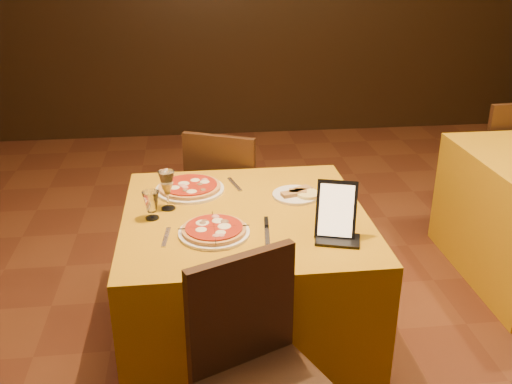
{
  "coord_description": "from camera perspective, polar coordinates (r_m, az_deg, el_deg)",
  "views": [
    {
      "loc": [
        -0.67,
        -2.37,
        1.88
      ],
      "look_at": [
        -0.4,
        -0.06,
        0.86
      ],
      "focal_mm": 40.0,
      "sensor_mm": 36.0,
      "label": 1
    }
  ],
  "objects": [
    {
      "name": "pizza_near",
      "position": [
        2.41,
        -4.21,
        -3.91
      ],
      "size": [
        0.3,
        0.3,
        0.03
      ],
      "rotation": [
        0.0,
        0.0,
        0.21
      ],
      "color": "white",
      "rests_on": "main_table"
    },
    {
      "name": "cutlet_dish",
      "position": [
        2.77,
        3.99,
        -0.19
      ],
      "size": [
        0.23,
        0.23,
        0.03
      ],
      "rotation": [
        0.0,
        0.0,
        -0.17
      ],
      "color": "white",
      "rests_on": "main_table"
    },
    {
      "name": "wine_glass",
      "position": [
        2.63,
        -8.87,
        0.2
      ],
      "size": [
        0.1,
        0.1,
        0.19
      ],
      "primitive_type": null,
      "rotation": [
        0.0,
        0.0,
        -0.3
      ],
      "color": "tan",
      "rests_on": "main_table"
    },
    {
      "name": "tablet",
      "position": [
        2.37,
        8.02,
        -1.75
      ],
      "size": [
        0.19,
        0.14,
        0.23
      ],
      "primitive_type": "cube",
      "rotation": [
        -0.35,
        0.0,
        -0.3
      ],
      "color": "black",
      "rests_on": "main_table"
    },
    {
      "name": "water_glass",
      "position": [
        2.56,
        -10.42,
        -1.32
      ],
      "size": [
        0.07,
        0.07,
        0.13
      ],
      "primitive_type": null,
      "rotation": [
        0.0,
        0.0,
        -0.09
      ],
      "color": "silver",
      "rests_on": "main_table"
    },
    {
      "name": "chair_main_far",
      "position": [
        3.47,
        -2.49,
        -0.56
      ],
      "size": [
        0.61,
        0.61,
        0.91
      ],
      "primitive_type": null,
      "rotation": [
        0.0,
        0.0,
        2.72
      ],
      "color": "black",
      "rests_on": "floor"
    },
    {
      "name": "fork_near",
      "position": [
        2.41,
        -8.97,
        -4.48
      ],
      "size": [
        0.04,
        0.17,
        0.01
      ],
      "primitive_type": "cube",
      "rotation": [
        0.0,
        0.0,
        1.46
      ],
      "color": "#A7A9AE",
      "rests_on": "main_table"
    },
    {
      "name": "fork_far",
      "position": [
        2.9,
        -2.16,
        0.76
      ],
      "size": [
        0.07,
        0.18,
        0.01
      ],
      "primitive_type": "cube",
      "rotation": [
        0.0,
        0.0,
        1.82
      ],
      "color": "silver",
      "rests_on": "main_table"
    },
    {
      "name": "pizza_far",
      "position": [
        2.84,
        -6.64,
        0.39
      ],
      "size": [
        0.34,
        0.34,
        0.03
      ],
      "rotation": [
        0.0,
        0.0,
        -0.11
      ],
      "color": "white",
      "rests_on": "main_table"
    },
    {
      "name": "knife",
      "position": [
        2.42,
        1.1,
        -4.03
      ],
      "size": [
        0.05,
        0.24,
        0.01
      ],
      "primitive_type": "cube",
      "rotation": [
        0.0,
        0.0,
        1.46
      ],
      "color": "silver",
      "rests_on": "main_table"
    },
    {
      "name": "floor",
      "position": [
        3.1,
        7.38,
        -14.02
      ],
      "size": [
        6.0,
        7.0,
        0.01
      ],
      "primitive_type": "cube",
      "color": "#5E2D19",
      "rests_on": "ground"
    },
    {
      "name": "chair_side_far",
      "position": [
        4.45,
        22.73,
        3.12
      ],
      "size": [
        0.45,
        0.45,
        0.91
      ],
      "primitive_type": null,
      "rotation": [
        0.0,
        0.0,
        3.21
      ],
      "color": "black",
      "rests_on": "floor"
    },
    {
      "name": "main_table",
      "position": [
        2.78,
        -1.09,
        -9.08
      ],
      "size": [
        1.1,
        1.1,
        0.75
      ],
      "primitive_type": "cube",
      "color": "#B0790B",
      "rests_on": "floor"
    }
  ]
}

